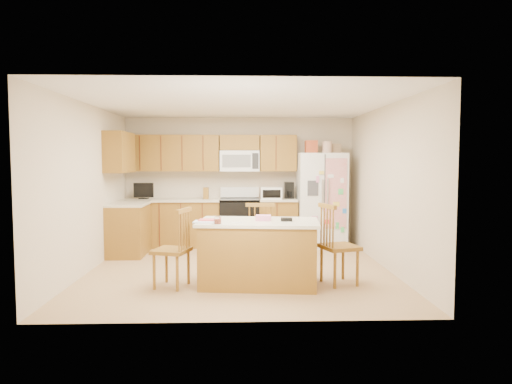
{
  "coord_description": "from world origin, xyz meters",
  "views": [
    {
      "loc": [
        0.03,
        -6.84,
        1.67
      ],
      "look_at": [
        0.26,
        0.35,
        1.16
      ],
      "focal_mm": 32.0,
      "sensor_mm": 36.0,
      "label": 1
    }
  ],
  "objects_px": {
    "stove": "(240,222)",
    "island": "(258,252)",
    "refrigerator": "(321,199)",
    "windsor_chair_back": "(261,238)",
    "windsor_chair_right": "(337,246)",
    "windsor_chair_left": "(173,250)"
  },
  "relations": [
    {
      "from": "refrigerator",
      "to": "windsor_chair_left",
      "type": "relative_size",
      "value": 1.96
    },
    {
      "from": "island",
      "to": "windsor_chair_back",
      "type": "relative_size",
      "value": 1.63
    },
    {
      "from": "refrigerator",
      "to": "windsor_chair_left",
      "type": "bearing_deg",
      "value": -131.12
    },
    {
      "from": "refrigerator",
      "to": "windsor_chair_back",
      "type": "relative_size",
      "value": 1.97
    },
    {
      "from": "stove",
      "to": "refrigerator",
      "type": "bearing_deg",
      "value": -2.3
    },
    {
      "from": "windsor_chair_back",
      "to": "stove",
      "type": "bearing_deg",
      "value": 99.35
    },
    {
      "from": "refrigerator",
      "to": "windsor_chair_left",
      "type": "distance_m",
      "value": 3.72
    },
    {
      "from": "windsor_chair_back",
      "to": "windsor_chair_left",
      "type": "bearing_deg",
      "value": -144.59
    },
    {
      "from": "stove",
      "to": "island",
      "type": "distance_m",
      "value": 2.79
    },
    {
      "from": "windsor_chair_left",
      "to": "windsor_chair_back",
      "type": "height_order",
      "value": "windsor_chair_left"
    },
    {
      "from": "refrigerator",
      "to": "windsor_chair_right",
      "type": "distance_m",
      "value": 2.76
    },
    {
      "from": "stove",
      "to": "refrigerator",
      "type": "distance_m",
      "value": 1.63
    },
    {
      "from": "windsor_chair_back",
      "to": "windsor_chair_right",
      "type": "xyz_separation_m",
      "value": [
        0.99,
        -0.78,
        0.02
      ]
    },
    {
      "from": "windsor_chair_left",
      "to": "windsor_chair_back",
      "type": "xyz_separation_m",
      "value": [
        1.19,
        0.85,
        -0.0
      ]
    },
    {
      "from": "windsor_chair_back",
      "to": "windsor_chair_right",
      "type": "bearing_deg",
      "value": -38.17
    },
    {
      "from": "stove",
      "to": "island",
      "type": "bearing_deg",
      "value": -84.71
    },
    {
      "from": "refrigerator",
      "to": "windsor_chair_right",
      "type": "bearing_deg",
      "value": -95.32
    },
    {
      "from": "refrigerator",
      "to": "island",
      "type": "relative_size",
      "value": 1.21
    },
    {
      "from": "stove",
      "to": "windsor_chair_right",
      "type": "bearing_deg",
      "value": -64.63
    },
    {
      "from": "windsor_chair_left",
      "to": "windsor_chair_right",
      "type": "relative_size",
      "value": 0.96
    },
    {
      "from": "stove",
      "to": "windsor_chair_back",
      "type": "relative_size",
      "value": 1.09
    },
    {
      "from": "windsor_chair_left",
      "to": "windsor_chair_right",
      "type": "height_order",
      "value": "windsor_chair_right"
    }
  ]
}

